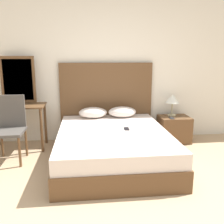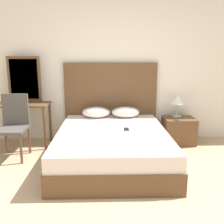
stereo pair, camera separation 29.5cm
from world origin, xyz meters
TOP-DOWN VIEW (x-y plane):
  - wall_back at (0.00, 2.56)m, footprint 10.00×0.06m
  - bed at (0.02, 1.46)m, footprint 1.57×2.00m
  - headboard at (0.02, 2.48)m, footprint 1.65×0.05m
  - pillow_left at (-0.23, 2.25)m, footprint 0.48×0.32m
  - pillow_right at (0.28, 2.25)m, footprint 0.48×0.32m
  - phone_on_bed at (0.23, 1.50)m, footprint 0.07×0.15m
  - nightstand at (1.22, 2.21)m, footprint 0.53×0.44m
  - table_lamp at (1.20, 2.29)m, footprint 0.26×0.26m
  - phone_on_nightstand at (1.13, 2.10)m, footprint 0.08×0.15m
  - vanity_desk at (-1.47, 2.16)m, footprint 0.89×0.49m
  - vanity_mirror at (-1.47, 2.38)m, footprint 0.56×0.03m
  - chair at (-1.46, 1.70)m, footprint 0.42×0.46m

SIDE VIEW (x-z plane):
  - nightstand at x=1.22m, z-range 0.00..0.46m
  - bed at x=0.02m, z-range 0.00..0.47m
  - phone_on_nightstand at x=1.13m, z-range 0.46..0.47m
  - phone_on_bed at x=0.23m, z-range 0.47..0.48m
  - chair at x=-1.46m, z-range 0.06..1.01m
  - pillow_left at x=-0.23m, z-range 0.47..0.65m
  - pillow_right at x=0.28m, z-range 0.47..0.65m
  - vanity_desk at x=-1.47m, z-range 0.23..0.97m
  - headboard at x=0.02m, z-range 0.00..1.40m
  - table_lamp at x=1.20m, z-range 0.56..0.95m
  - vanity_mirror at x=-1.47m, z-range 0.74..1.51m
  - wall_back at x=0.00m, z-range 0.00..2.70m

